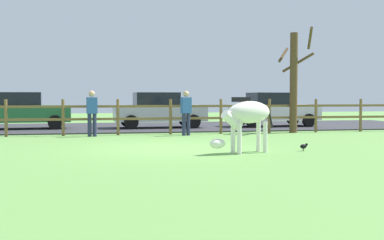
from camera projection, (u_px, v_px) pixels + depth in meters
The scene contains 11 objects.
ground_plane at pixel (169, 148), 13.69m from camera, with size 60.00×60.00×0.00m, color #5B8C42.
parking_asphalt at pixel (138, 127), 22.80m from camera, with size 28.00×7.40×0.05m, color #2D2D33.
paddock_fence at pixel (145, 114), 18.52m from camera, with size 21.79×0.11×1.33m.
bare_tree at pixel (294, 80), 19.51m from camera, with size 1.61×1.77×4.08m.
zebra at pixel (247, 116), 12.43m from camera, with size 1.87×0.89×1.41m.
crow_on_grass at pixel (304, 146), 12.96m from camera, with size 0.21×0.10×0.20m.
parked_car_green at pixel (21, 110), 21.11m from camera, with size 4.11×2.11×1.56m.
parked_car_silver at pixel (159, 110), 21.92m from camera, with size 4.06×1.99×1.56m.
parked_car_white at pixel (273, 109), 22.94m from camera, with size 4.06×1.99×1.56m.
visitor_left_of_tree at pixel (186, 111), 18.11m from camera, with size 0.40×0.30×1.64m.
visitor_right_of_tree at pixel (92, 111), 17.61m from camera, with size 0.39×0.27×1.64m.
Camera 1 is at (-2.06, -13.50, 1.42)m, focal length 46.34 mm.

